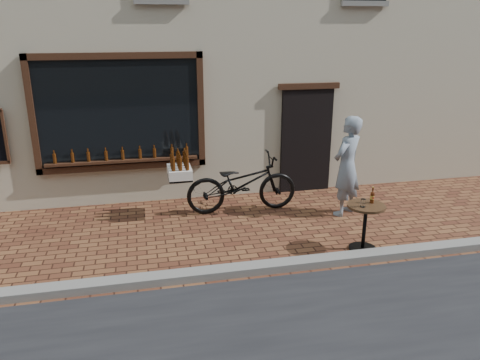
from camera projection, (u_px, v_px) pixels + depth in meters
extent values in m
plane|color=#4C2618|center=(260.00, 279.00, 6.69)|extent=(90.00, 90.00, 0.00)
cube|color=slate|center=(257.00, 268.00, 6.86)|extent=(90.00, 0.25, 0.12)
cube|color=black|center=(119.00, 113.00, 8.92)|extent=(3.00, 0.06, 2.00)
cube|color=black|center=(115.00, 56.00, 8.56)|extent=(3.24, 0.10, 0.12)
cube|color=black|center=(124.00, 166.00, 9.23)|extent=(3.24, 0.10, 0.12)
cube|color=black|center=(32.00, 116.00, 8.58)|extent=(0.12, 0.10, 2.24)
cube|color=black|center=(201.00, 110.00, 9.21)|extent=(0.12, 0.10, 2.24)
cube|color=black|center=(123.00, 161.00, 9.14)|extent=(2.90, 0.16, 0.05)
cube|color=black|center=(306.00, 141.00, 9.93)|extent=(1.10, 0.10, 2.20)
cube|color=black|center=(309.00, 86.00, 9.54)|extent=(1.30, 0.10, 0.12)
cylinder|color=#3D1C07|center=(55.00, 159.00, 8.85)|extent=(0.06, 0.06, 0.19)
cylinder|color=#3D1C07|center=(72.00, 158.00, 8.92)|extent=(0.06, 0.06, 0.19)
cylinder|color=#3D1C07|center=(89.00, 157.00, 8.98)|extent=(0.06, 0.06, 0.19)
cylinder|color=#3D1C07|center=(106.00, 156.00, 9.04)|extent=(0.06, 0.06, 0.19)
cylinder|color=#3D1C07|center=(123.00, 155.00, 9.11)|extent=(0.06, 0.06, 0.19)
cylinder|color=#3D1C07|center=(139.00, 154.00, 9.17)|extent=(0.06, 0.06, 0.19)
cylinder|color=#3D1C07|center=(155.00, 153.00, 9.23)|extent=(0.06, 0.06, 0.19)
cylinder|color=#3D1C07|center=(171.00, 152.00, 9.30)|extent=(0.06, 0.06, 0.19)
cylinder|color=#3D1C07|center=(187.00, 151.00, 9.36)|extent=(0.06, 0.06, 0.19)
imported|color=black|center=(242.00, 183.00, 8.96)|extent=(2.13, 0.74, 1.12)
cube|color=black|center=(180.00, 177.00, 8.65)|extent=(0.42, 0.60, 0.04)
cube|color=silver|center=(180.00, 172.00, 8.62)|extent=(0.42, 0.62, 0.17)
cylinder|color=#3D1C07|center=(187.00, 164.00, 8.37)|extent=(0.07, 0.07, 0.24)
cylinder|color=#3D1C07|center=(180.00, 164.00, 8.35)|extent=(0.07, 0.07, 0.24)
cylinder|color=#3D1C07|center=(173.00, 165.00, 8.32)|extent=(0.07, 0.07, 0.24)
cylinder|color=#3D1C07|center=(186.00, 162.00, 8.51)|extent=(0.07, 0.07, 0.24)
cylinder|color=#3D1C07|center=(179.00, 162.00, 8.49)|extent=(0.07, 0.07, 0.24)
cylinder|color=#3D1C07|center=(173.00, 163.00, 8.46)|extent=(0.07, 0.07, 0.24)
cylinder|color=#3D1C07|center=(185.00, 160.00, 8.65)|extent=(0.07, 0.07, 0.24)
cylinder|color=#3D1C07|center=(179.00, 160.00, 8.62)|extent=(0.07, 0.07, 0.24)
cylinder|color=#3D1C07|center=(172.00, 160.00, 8.60)|extent=(0.07, 0.07, 0.24)
cylinder|color=#3D1C07|center=(185.00, 157.00, 8.79)|extent=(0.07, 0.07, 0.24)
cylinder|color=#3D1C07|center=(178.00, 158.00, 8.76)|extent=(0.07, 0.07, 0.24)
cylinder|color=black|center=(362.00, 248.00, 7.56)|extent=(0.44, 0.44, 0.03)
cylinder|color=black|center=(364.00, 228.00, 7.44)|extent=(0.06, 0.06, 0.70)
cylinder|color=black|center=(366.00, 206.00, 7.33)|extent=(0.60, 0.60, 0.04)
cylinder|color=gold|center=(372.00, 197.00, 7.37)|extent=(0.06, 0.06, 0.06)
cylinder|color=white|center=(363.00, 203.00, 7.21)|extent=(0.08, 0.08, 0.13)
imported|color=gray|center=(347.00, 166.00, 8.70)|extent=(0.83, 0.77, 1.89)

